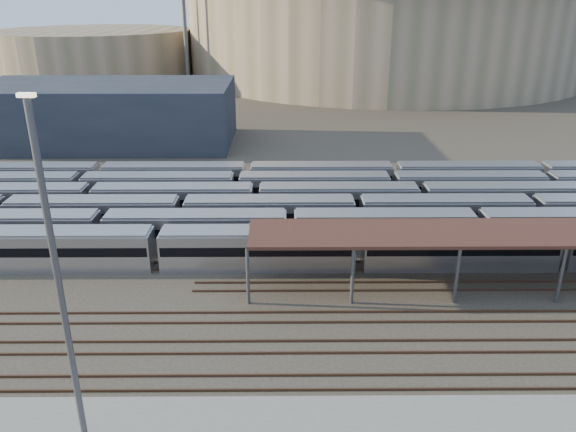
{
  "coord_description": "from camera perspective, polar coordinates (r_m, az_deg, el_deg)",
  "views": [
    {
      "loc": [
        -5.01,
        -39.39,
        24.17
      ],
      "look_at": [
        -4.63,
        12.0,
        3.55
      ],
      "focal_mm": 35.0,
      "sensor_mm": 36.0,
      "label": 1
    }
  ],
  "objects": [
    {
      "name": "service_building",
      "position": [
        100.88,
        -17.98,
        9.87
      ],
      "size": [
        42.0,
        20.0,
        10.0
      ],
      "primitive_type": "cube",
      "color": "#1E232D",
      "rests_on": "ground"
    },
    {
      "name": "subway_trains",
      "position": [
        62.15,
        2.77,
        0.75
      ],
      "size": [
        129.67,
        23.9,
        3.6
      ],
      "color": "#BCBBC1",
      "rests_on": "ground"
    },
    {
      "name": "empty_tracks",
      "position": [
        42.28,
        6.63,
        -13.02
      ],
      "size": [
        170.0,
        9.62,
        0.18
      ],
      "color": "#4C3323",
      "rests_on": "ground"
    },
    {
      "name": "floodlight_3",
      "position": [
        199.48,
        -1.98,
        20.85
      ],
      "size": [
        4.0,
        1.0,
        38.4
      ],
      "color": "#4F4F54",
      "rests_on": "ground"
    },
    {
      "name": "ground",
      "position": [
        46.48,
        5.91,
        -9.6
      ],
      "size": [
        420.0,
        420.0,
        0.0
      ],
      "primitive_type": "plane",
      "color": "#383026",
      "rests_on": "ground"
    },
    {
      "name": "floodlight_0",
      "position": [
        151.5,
        -10.57,
        20.2
      ],
      "size": [
        4.0,
        1.0,
        38.4
      ],
      "color": "#4F4F54",
      "rests_on": "ground"
    },
    {
      "name": "stadium",
      "position": [
        182.04,
        9.61,
        19.16
      ],
      "size": [
        124.0,
        124.0,
        32.5
      ],
      "color": "gray",
      "rests_on": "ground"
    },
    {
      "name": "secondary_arena",
      "position": [
        178.92,
        -19.01,
        15.23
      ],
      "size": [
        56.0,
        56.0,
        14.0
      ],
      "primitive_type": "cylinder",
      "color": "gray",
      "rests_on": "ground"
    },
    {
      "name": "yard_light_pole",
      "position": [
        31.26,
        -22.23,
        -6.55
      ],
      "size": [
        0.81,
        0.36,
        19.75
      ],
      "color": "#4F4F54",
      "rests_on": "apron"
    }
  ]
}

